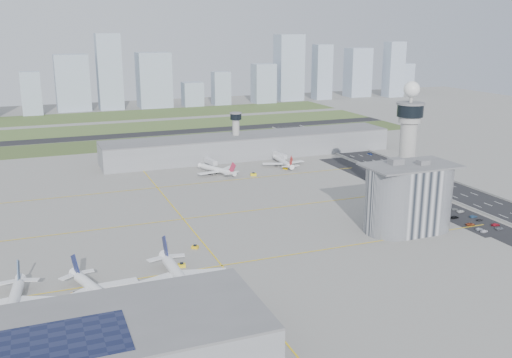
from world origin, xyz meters
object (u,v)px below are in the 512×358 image
object	(u,v)px
airplane_near_b	(96,284)
jet_bridge_far_1	(274,155)
airplane_near_a	(12,297)
car_lot_5	(436,209)
car_lot_0	(484,231)
tug_5	(285,168)
car_hw_2	(370,154)
airplane_near_c	(179,270)
car_hw_1	(433,182)
admin_building	(408,198)
jet_bridge_near_1	(122,315)
car_lot_6	(500,228)
car_lot_7	(496,225)
jet_bridge_near_0	(20,333)
car_lot_2	(470,224)
car_lot_8	(480,220)
car_hw_4	(315,141)
tug_2	(182,265)
tug_4	(253,174)
car_lot_4	(443,213)
car_lot_11	(455,209)
tug_0	(75,295)
control_tower	(408,140)
car_lot_9	(473,216)
airplane_far_b	(283,159)
car_lot_10	(461,211)
tug_3	(195,247)
tug_1	(130,298)
car_lot_3	(455,217)
airplane_far_a	(216,166)
secondary_tower	(236,131)
jet_bridge_far_0	(206,161)
car_lot_1	(479,229)

from	to	relation	value
airplane_near_b	jet_bridge_far_1	bearing A→B (deg)	122.11
airplane_near_a	car_lot_5	bearing A→B (deg)	106.95
car_lot_0	tug_5	bearing A→B (deg)	6.78
car_hw_2	airplane_near_c	bearing A→B (deg)	-140.36
car_lot_5	car_hw_1	distance (m)	54.58
admin_building	car_hw_1	world-z (taller)	admin_building
jet_bridge_near_1	car_lot_6	bearing A→B (deg)	-72.47
airplane_near_b	car_lot_7	xyz separation A→B (m)	(182.76, 7.30, -4.67)
jet_bridge_near_0	car_lot_2	world-z (taller)	jet_bridge_near_0
car_lot_8	car_hw_1	world-z (taller)	car_hw_1
car_hw_4	tug_2	bearing A→B (deg)	-131.00
tug_4	car_lot_5	bearing A→B (deg)	43.77
car_lot_4	car_lot_11	world-z (taller)	car_lot_4
car_lot_7	car_hw_1	xyz separation A→B (m)	(21.69, 72.96, -0.03)
airplane_near_a	jet_bridge_near_0	xyz separation A→B (m)	(2.11, -20.68, -2.58)
airplane_near_c	jet_bridge_near_1	size ratio (longest dim) A/B	3.09
tug_0	car_lot_2	distance (m)	178.97
control_tower	car_lot_9	world-z (taller)	control_tower
airplane_far_b	car_lot_8	world-z (taller)	airplane_far_b
car_lot_6	car_hw_1	size ratio (longest dim) A/B	1.18
airplane_near_a	car_lot_6	size ratio (longest dim) A/B	9.09
jet_bridge_near_0	car_lot_10	xyz separation A→B (m)	(205.51, 49.88, -2.25)
jet_bridge_near_0	car_hw_2	world-z (taller)	jet_bridge_near_0
airplane_near_c	car_hw_1	world-z (taller)	airplane_near_c
control_tower	car_lot_11	size ratio (longest dim) A/B	17.19
jet_bridge_near_0	car_lot_9	bearing A→B (deg)	-68.73
car_lot_0	car_lot_9	size ratio (longest dim) A/B	1.02
airplane_near_a	airplane_far_b	xyz separation A→B (m)	(165.28, 153.08, -0.60)
car_lot_6	car_lot_11	xyz separation A→B (m)	(0.18, 30.76, -0.05)
car_lot_6	tug_3	bearing A→B (deg)	79.90
airplane_near_c	tug_1	bearing A→B (deg)	-76.39
car_lot_3	car_lot_4	bearing A→B (deg)	7.11
airplane_far_a	airplane_near_a	bearing A→B (deg)	117.40
car_lot_0	tug_3	bearing A→B (deg)	69.72
airplane_far_b	car_lot_2	size ratio (longest dim) A/B	7.72
car_lot_5	jet_bridge_near_1	bearing A→B (deg)	116.16
secondary_tower	tug_3	xyz separation A→B (m)	(-74.87, -158.76, -17.99)
admin_building	tug_4	world-z (taller)	admin_building
jet_bridge_far_0	admin_building	bearing A→B (deg)	7.99
airplane_near_a	car_lot_11	size ratio (longest dim) A/B	10.34
tug_4	car_lot_9	xyz separation A→B (m)	(70.76, -115.10, -0.45)
car_lot_9	airplane_near_c	bearing A→B (deg)	98.43
airplane_far_a	car_lot_7	size ratio (longest dim) A/B	7.89
airplane_near_b	car_lot_3	size ratio (longest dim) A/B	8.35
car_lot_1	car_lot_5	world-z (taller)	car_lot_5
jet_bridge_far_0	car_lot_8	world-z (taller)	jet_bridge_far_0
car_lot_1	car_lot_6	distance (m)	9.88
car_lot_9	car_hw_1	size ratio (longest dim) A/B	1.02
airplane_near_c	car_hw_4	size ratio (longest dim) A/B	13.26
admin_building	tug_5	world-z (taller)	admin_building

